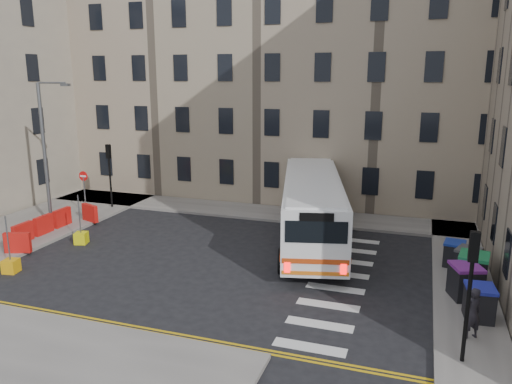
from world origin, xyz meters
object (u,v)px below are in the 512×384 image
Objects in this scene: wheelie_bin_c at (473,271)px; pedestrian at (472,313)px; wheelie_bin_d at (468,261)px; bollard_yellow at (81,238)px; wheelie_bin_e at (454,253)px; streetlamp at (45,153)px; bus at (312,206)px; bollard_chevron at (11,266)px; wheelie_bin_b at (465,281)px; wheelie_bin_a at (479,302)px.

pedestrian is (-0.35, -4.31, 0.16)m from wheelie_bin_c.
wheelie_bin_d reaches higher than bollard_yellow.
wheelie_bin_e is at bearing 113.35° from wheelie_bin_c.
streetlamp is at bearing 151.93° from bollard_yellow.
bus is 21.15× the size of bollard_yellow.
bollard_yellow is 4.28m from bollard_chevron.
wheelie_bin_d is at bearing -53.22° from wheelie_bin_e.
bus is 10.92m from pedestrian.
wheelie_bin_c reaches higher than bollard_chevron.
bollard_yellow is at bearing -163.69° from wheelie_bin_e.
bus is 21.15× the size of bollard_chevron.
wheelie_bin_c is at bearing 53.40° from wheelie_bin_b.
streetlamp is at bearing 174.89° from bus.
wheelie_bin_a is 1.74m from wheelie_bin_b.
bus is at bearing 125.70° from wheelie_bin_b.
bollard_chevron is at bearing -141.93° from wheelie_bin_d.
bus reaches higher than bollard_yellow.
wheelie_bin_b is 1.30× the size of wheelie_bin_e.
pedestrian is at bearing -79.52° from wheelie_bin_e.
streetlamp reaches higher than wheelie_bin_c.
wheelie_bin_b is 2.47× the size of bollard_chevron.
wheelie_bin_e reaches higher than bollard_chevron.
bollard_yellow is (-18.80, 2.59, -0.47)m from wheelie_bin_a.
wheelie_bin_b is at bearing -74.91° from wheelie_bin_d.
bollard_chevron is (-18.66, -6.79, -0.42)m from wheelie_bin_e.
wheelie_bin_b is at bearing 10.06° from bollard_chevron.
wheelie_bin_d reaches higher than wheelie_bin_e.
wheelie_bin_a is 0.85× the size of wheelie_bin_c.
bus is 9.51× the size of wheelie_bin_d.
streetlamp is 7.92m from bollard_chevron.
wheelie_bin_a is at bearing -135.15° from pedestrian.
wheelie_bin_d is 20.05m from bollard_chevron.
bollard_yellow is at bearing -28.07° from streetlamp.
wheelie_bin_c is 2.41× the size of bollard_chevron.
wheelie_bin_d is at bearing 4.90° from bollard_yellow.
wheelie_bin_b is at bearing -77.55° from wheelie_bin_e.
wheelie_bin_e is 19.86m from bollard_chevron.
wheelie_bin_b is at bearing -48.83° from bus.
wheelie_bin_e is at bearing -26.66° from bus.
wheelie_bin_c reaches higher than wheelie_bin_b.
wheelie_bin_a is at bearing 4.92° from bollard_chevron.
wheelie_bin_a reaches higher than wheelie_bin_d.
pedestrian is (-0.26, -5.68, 0.28)m from wheelie_bin_d.
bus is 11.16× the size of wheelie_bin_e.
bollard_yellow is at bearing 157.92° from wheelie_bin_b.
wheelie_bin_a is 4.20m from wheelie_bin_d.
wheelie_bin_d is (-0.09, 1.38, -0.12)m from wheelie_bin_c.
wheelie_bin_a is 1.08× the size of wheelie_bin_e.
wheelie_bin_a is 18.98m from bollard_yellow.
wheelie_bin_b is 1.18m from wheelie_bin_c.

